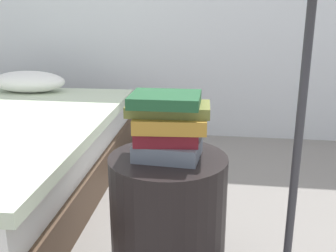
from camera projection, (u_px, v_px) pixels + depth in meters
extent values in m
ellipsoid|color=white|center=(29.00, 82.00, 2.98)|extent=(0.57, 0.30, 0.16)
cylinder|color=black|center=(168.00, 222.00, 1.55)|extent=(0.45, 0.45, 0.54)
cube|color=slate|center=(167.00, 150.00, 1.46)|extent=(0.25, 0.20, 0.06)
cube|color=maroon|center=(166.00, 134.00, 1.46)|extent=(0.25, 0.21, 0.05)
cube|color=#B7842D|center=(170.00, 122.00, 1.42)|extent=(0.27, 0.21, 0.05)
cube|color=olive|center=(168.00, 109.00, 1.43)|extent=(0.31, 0.18, 0.04)
cube|color=#1E512D|center=(165.00, 99.00, 1.40)|extent=(0.25, 0.20, 0.04)
cylinder|color=#333338|center=(299.00, 130.00, 1.35)|extent=(0.03, 0.03, 1.12)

